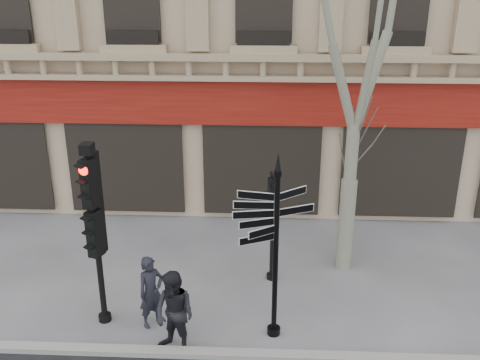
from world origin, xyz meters
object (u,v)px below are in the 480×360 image
object	(u,v)px
fingerpost	(277,218)
pedestrian_a	(151,292)
plane_tree	(364,2)
traffic_signal_secondary	(273,210)
pedestrian_b	(175,314)
traffic_signal_main	(94,214)

from	to	relation	value
fingerpost	pedestrian_a	distance (m)	3.14
plane_tree	traffic_signal_secondary	bearing A→B (deg)	-160.36
plane_tree	pedestrian_b	xyz separation A→B (m)	(-3.69, -3.45, -5.50)
fingerpost	traffic_signal_main	world-z (taller)	traffic_signal_main
fingerpost	pedestrian_b	size ratio (longest dim) A/B	2.24
pedestrian_b	pedestrian_a	bearing A→B (deg)	155.55
pedestrian_a	fingerpost	bearing A→B (deg)	-48.31
fingerpost	traffic_signal_main	distance (m)	3.61
traffic_signal_main	fingerpost	bearing A→B (deg)	12.16
traffic_signal_secondary	pedestrian_a	xyz separation A→B (m)	(-2.51, -1.94, -1.03)
fingerpost	traffic_signal_secondary	size ratio (longest dim) A/B	1.50
pedestrian_a	pedestrian_b	bearing A→B (deg)	-97.47
pedestrian_a	plane_tree	bearing A→B (deg)	-12.76
traffic_signal_main	pedestrian_b	bearing A→B (deg)	-12.54
traffic_signal_secondary	plane_tree	size ratio (longest dim) A/B	0.29
fingerpost	pedestrian_b	bearing A→B (deg)	-175.19
traffic_signal_main	pedestrian_a	world-z (taller)	traffic_signal_main
plane_tree	pedestrian_b	distance (m)	7.47
pedestrian_b	plane_tree	bearing A→B (deg)	72.40
traffic_signal_main	pedestrian_b	xyz separation A→B (m)	(1.68, -0.95, -1.62)
fingerpost	plane_tree	xyz separation A→B (m)	(1.78, 2.79, 3.75)
fingerpost	traffic_signal_main	bearing A→B (deg)	161.21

